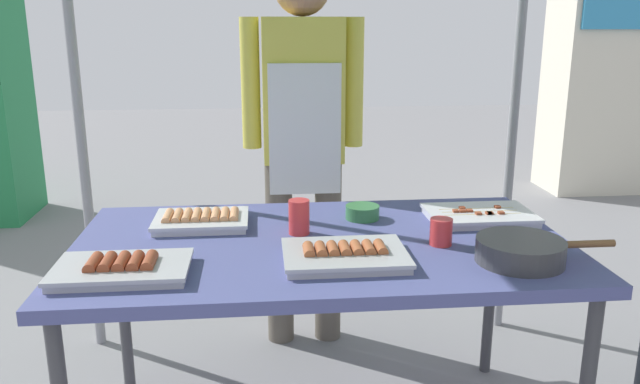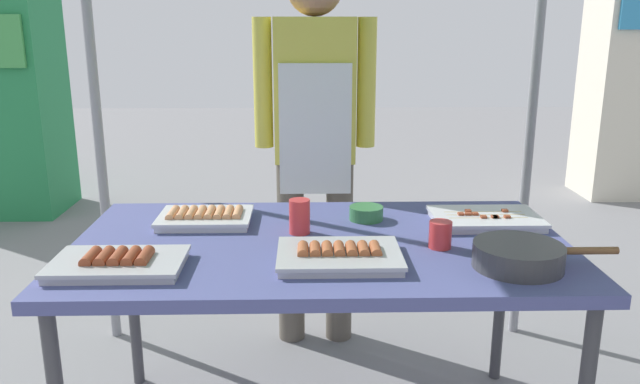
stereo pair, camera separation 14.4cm
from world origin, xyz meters
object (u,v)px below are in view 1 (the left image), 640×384
object	(u,v)px
tray_meat_skewers	(479,215)
vendor_woman	(303,125)
drink_cup_by_wok	(441,232)
neighbor_stall_right	(605,77)
stall_table	(321,255)
condiment_bowl	(362,212)
tray_grilled_sausages	(345,255)
tray_spring_rolls	(122,268)
tray_pork_links	(201,220)
drink_cup_near_edge	(299,217)
cooking_wok	(521,250)

from	to	relation	value
tray_meat_skewers	vendor_woman	bearing A→B (deg)	135.10
drink_cup_by_wok	neighbor_stall_right	world-z (taller)	neighbor_stall_right
stall_table	condiment_bowl	world-z (taller)	condiment_bowl
tray_grilled_sausages	neighbor_stall_right	size ratio (longest dim) A/B	0.19
tray_meat_skewers	stall_table	bearing A→B (deg)	-164.26
condiment_bowl	drink_cup_by_wok	xyz separation A→B (m)	(0.20, -0.30, 0.02)
vendor_woman	neighbor_stall_right	xyz separation A→B (m)	(2.77, 2.51, -0.03)
tray_meat_skewers	tray_spring_rolls	bearing A→B (deg)	-161.07
tray_pork_links	drink_cup_by_wok	distance (m)	0.82
tray_grilled_sausages	drink_cup_by_wok	size ratio (longest dim) A/B	4.25
stall_table	neighbor_stall_right	world-z (taller)	neighbor_stall_right
tray_pork_links	drink_cup_near_edge	distance (m)	0.36
drink_cup_by_wok	vendor_woman	bearing A→B (deg)	114.57
condiment_bowl	drink_cup_by_wok	world-z (taller)	drink_cup_by_wok
condiment_bowl	drink_cup_near_edge	bearing A→B (deg)	-148.70
tray_spring_rolls	tray_grilled_sausages	bearing A→B (deg)	4.31
cooking_wok	neighbor_stall_right	distance (m)	4.14
tray_pork_links	vendor_woman	size ratio (longest dim) A/B	0.19
stall_table	tray_meat_skewers	size ratio (longest dim) A/B	4.27
cooking_wok	condiment_bowl	distance (m)	0.61
tray_meat_skewers	neighbor_stall_right	size ratio (longest dim) A/B	0.19
cooking_wok	drink_cup_near_edge	world-z (taller)	drink_cup_near_edge
condiment_bowl	vendor_woman	bearing A→B (deg)	108.16
tray_pork_links	neighbor_stall_right	distance (m)	4.41
drink_cup_by_wok	stall_table	bearing A→B (deg)	168.47
condiment_bowl	vendor_woman	size ratio (longest dim) A/B	0.07
drink_cup_near_edge	drink_cup_by_wok	size ratio (longest dim) A/B	1.35
condiment_bowl	tray_grilled_sausages	bearing A→B (deg)	-106.25
tray_grilled_sausages	neighbor_stall_right	distance (m)	4.39
tray_grilled_sausages	cooking_wok	world-z (taller)	cooking_wok
stall_table	tray_grilled_sausages	size ratio (longest dim) A/B	4.36
cooking_wok	tray_meat_skewers	bearing A→B (deg)	87.51
tray_meat_skewers	condiment_bowl	size ratio (longest dim) A/B	3.08
neighbor_stall_right	tray_grilled_sausages	bearing A→B (deg)	-128.12
tray_meat_skewers	condiment_bowl	world-z (taller)	condiment_bowl
cooking_wok	stall_table	bearing A→B (deg)	156.55
stall_table	cooking_wok	size ratio (longest dim) A/B	3.81
tray_meat_skewers	tray_grilled_sausages	bearing A→B (deg)	-146.52
tray_meat_skewers	drink_cup_by_wok	world-z (taller)	drink_cup_by_wok
tray_meat_skewers	condiment_bowl	xyz separation A→B (m)	(-0.42, 0.05, 0.01)
stall_table	vendor_woman	size ratio (longest dim) A/B	0.95
drink_cup_near_edge	cooking_wok	bearing A→B (deg)	-26.82
drink_cup_near_edge	vendor_woman	xyz separation A→B (m)	(0.06, 0.68, 0.20)
tray_spring_rolls	condiment_bowl	size ratio (longest dim) A/B	3.09
drink_cup_near_edge	condiment_bowl	bearing A→B (deg)	31.30
tray_pork_links	drink_cup_near_edge	xyz separation A→B (m)	(0.33, -0.12, 0.04)
cooking_wok	drink_cup_near_edge	size ratio (longest dim) A/B	3.59
tray_spring_rolls	condiment_bowl	bearing A→B (deg)	31.13
tray_pork_links	neighbor_stall_right	bearing A→B (deg)	44.13
tray_pork_links	tray_spring_rolls	size ratio (longest dim) A/B	0.86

